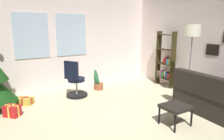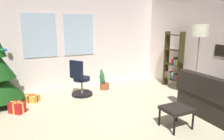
% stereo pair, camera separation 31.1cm
% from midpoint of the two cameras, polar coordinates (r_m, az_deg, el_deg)
% --- Properties ---
extents(ground_plane, '(5.59, 6.18, 0.10)m').
position_cam_midpoint_polar(ground_plane, '(3.79, 2.10, -17.23)').
color(ground_plane, beige).
extents(wall_back_with_windows, '(5.59, 0.12, 2.85)m').
position_cam_midpoint_polar(wall_back_with_windows, '(6.17, -14.40, 8.32)').
color(wall_back_with_windows, silver).
rests_on(wall_back_with_windows, ground_plane).
extents(footstool, '(0.50, 0.45, 0.39)m').
position_cam_midpoint_polar(footstool, '(3.92, 15.45, -10.35)').
color(footstool, black).
rests_on(footstool, ground_plane).
extents(gift_box_red, '(0.36, 0.36, 0.24)m').
position_cam_midpoint_polar(gift_box_red, '(4.75, -28.22, -10.21)').
color(gift_box_red, red).
rests_on(gift_box_red, ground_plane).
extents(gift_box_green, '(0.40, 0.31, 0.26)m').
position_cam_midpoint_polar(gift_box_green, '(5.75, -29.91, -6.52)').
color(gift_box_green, '#1E722D').
rests_on(gift_box_green, ground_plane).
extents(gift_box_gold, '(0.41, 0.41, 0.17)m').
position_cam_midpoint_polar(gift_box_gold, '(5.32, -25.00, -7.97)').
color(gift_box_gold, gold).
rests_on(gift_box_gold, ground_plane).
extents(office_chair, '(0.58, 0.57, 0.97)m').
position_cam_midpoint_polar(office_chair, '(5.36, -12.03, -3.60)').
color(office_chair, black).
rests_on(office_chair, ground_plane).
extents(bookshelf, '(0.18, 0.64, 1.67)m').
position_cam_midpoint_polar(bookshelf, '(6.32, 13.58, 2.00)').
color(bookshelf, '#302A12').
rests_on(bookshelf, ground_plane).
extents(floor_lamp, '(0.36, 0.36, 1.86)m').
position_cam_midpoint_polar(floor_lamp, '(5.18, 20.23, 9.03)').
color(floor_lamp, slate).
rests_on(floor_lamp, ground_plane).
extents(potted_plant, '(0.35, 0.28, 0.61)m').
position_cam_midpoint_polar(potted_plant, '(5.88, -5.66, -3.49)').
color(potted_plant, '#985032').
rests_on(potted_plant, ground_plane).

